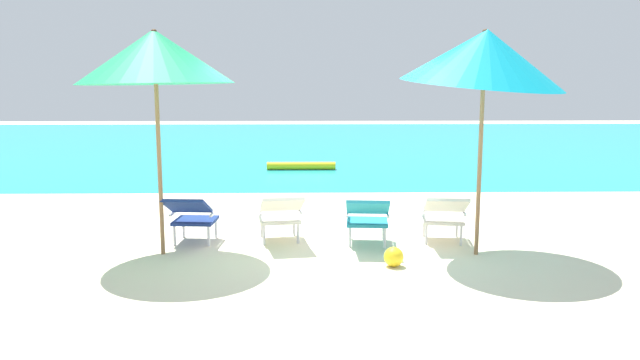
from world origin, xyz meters
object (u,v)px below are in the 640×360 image
object	(u,v)px
lounge_chair_near_left	(281,213)
lounge_chair_near_right	(367,216)
beach_umbrella_right	(484,58)
swim_buoy	(301,166)
lounge_chair_far_right	(444,213)
beach_umbrella_left	(155,57)
lounge_chair_far_left	(192,214)
beach_ball	(394,257)

from	to	relation	value
lounge_chair_near_left	lounge_chair_near_right	world-z (taller)	same
lounge_chair_near_right	beach_umbrella_right	size ratio (longest dim) A/B	0.33
swim_buoy	beach_umbrella_right	world-z (taller)	beach_umbrella_right
lounge_chair_far_right	beach_umbrella_left	xyz separation A→B (m)	(-3.49, -0.38, 1.94)
lounge_chair_near_left	beach_umbrella_left	xyz separation A→B (m)	(-1.41, -0.45, 1.94)
lounge_chair_far_left	lounge_chair_far_right	bearing A→B (deg)	-0.35
lounge_chair_far_left	beach_umbrella_right	size ratio (longest dim) A/B	0.33
lounge_chair_far_left	beach_umbrella_left	bearing A→B (deg)	-125.36
lounge_chair_far_right	beach_umbrella_right	distance (m)	2.01
beach_umbrella_left	lounge_chair_near_right	bearing A→B (deg)	6.18
lounge_chair_far_left	beach_ball	xyz separation A→B (m)	(2.44, -0.97, -0.29)
lounge_chair_far_left	lounge_chair_near_left	world-z (taller)	same
lounge_chair_near_right	beach_ball	bearing A→B (deg)	-75.30
lounge_chair_near_left	lounge_chair_far_right	xyz separation A→B (m)	(2.08, -0.08, 0.00)
swim_buoy	lounge_chair_far_right	xyz separation A→B (m)	(1.89, -6.65, 0.31)
lounge_chair_near_left	lounge_chair_far_right	world-z (taller)	same
lounge_chair_far_left	beach_umbrella_right	world-z (taller)	beach_umbrella_right
lounge_chair_near_left	beach_ball	bearing A→B (deg)	-37.79
lounge_chair_near_right	beach_umbrella_left	world-z (taller)	beach_umbrella_left
lounge_chair_far_left	beach_ball	bearing A→B (deg)	-21.57
lounge_chair_near_left	lounge_chair_near_right	size ratio (longest dim) A/B	1.03
beach_umbrella_left	lounge_chair_far_right	bearing A→B (deg)	6.20
lounge_chair_far_left	beach_umbrella_right	xyz separation A→B (m)	(3.51, -0.50, 1.93)
lounge_chair_near_left	beach_ball	xyz separation A→B (m)	(1.32, -1.02, -0.29)
swim_buoy	lounge_chair_near_right	world-z (taller)	lounge_chair_near_right
beach_umbrella_right	beach_ball	xyz separation A→B (m)	(-1.07, -0.47, -2.23)
swim_buoy	beach_umbrella_left	xyz separation A→B (m)	(-1.60, -7.03, 2.25)
lounge_chair_near_right	beach_umbrella_right	xyz separation A→B (m)	(1.29, -0.37, 1.93)
lounge_chair_near_left	beach_umbrella_left	size ratio (longest dim) A/B	0.35
lounge_chair_near_left	swim_buoy	bearing A→B (deg)	88.28
lounge_chair_near_right	lounge_chair_near_left	bearing A→B (deg)	170.54
lounge_chair_far_left	lounge_chair_near_left	distance (m)	1.13
lounge_chair_far_right	beach_umbrella_right	size ratio (longest dim) A/B	0.34
beach_umbrella_right	beach_ball	size ratio (longest dim) A/B	12.19
lounge_chair_far_right	beach_umbrella_left	distance (m)	4.01
lounge_chair_near_right	lounge_chair_far_right	size ratio (longest dim) A/B	0.99
lounge_chair_far_right	beach_ball	world-z (taller)	lounge_chair_far_right
swim_buoy	lounge_chair_near_right	distance (m)	6.83
lounge_chair_far_right	beach_umbrella_right	bearing A→B (deg)	-57.99
lounge_chair_far_left	lounge_chair_near_right	xyz separation A→B (m)	(2.22, -0.13, 0.00)
lounge_chair_near_right	beach_umbrella_right	bearing A→B (deg)	-16.03
lounge_chair_far_left	beach_umbrella_left	size ratio (longest dim) A/B	0.34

